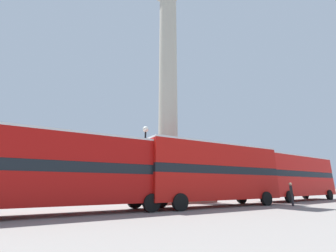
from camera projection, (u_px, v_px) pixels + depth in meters
The scene contains 8 objects.
ground_plane at pixel (168, 202), 20.81m from camera, with size 200.00×200.00×0.00m, color gray.
monument_column at pixel (168, 115), 22.97m from camera, with size 6.35×6.35×25.49m.
bus_a at pixel (78, 169), 12.18m from camera, with size 11.11×3.10×4.16m.
bus_b at pixel (215, 172), 16.47m from camera, with size 11.01×3.17×4.41m.
bus_c at pixel (296, 176), 22.98m from camera, with size 11.05×2.86×4.36m.
equestrian_statue at pixel (215, 185), 30.71m from camera, with size 3.57×2.95×5.47m.
street_lamp at pixel (145, 155), 18.02m from camera, with size 0.49×0.49×6.19m.
pedestrian_near_lamp at pixel (291, 193), 16.59m from camera, with size 0.46×0.38×1.66m.
Camera 1 is at (-11.78, -18.48, 1.44)m, focal length 24.00 mm.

